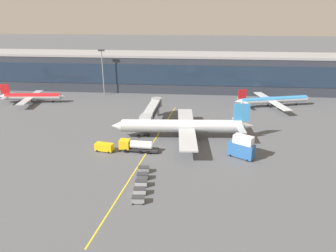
% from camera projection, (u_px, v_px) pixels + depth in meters
% --- Properties ---
extents(ground_plane, '(700.00, 700.00, 0.00)m').
position_uv_depth(ground_plane, '(151.00, 153.00, 87.88)').
color(ground_plane, '#515459').
extents(apron_lead_in_line, '(10.39, 79.40, 0.01)m').
position_uv_depth(apron_lead_in_line, '(149.00, 150.00, 89.81)').
color(apron_lead_in_line, yellow).
rests_on(apron_lead_in_line, ground_plane).
extents(terminal_building, '(196.23, 17.55, 16.97)m').
position_uv_depth(terminal_building, '(147.00, 71.00, 150.51)').
color(terminal_building, '#2D333D').
rests_on(terminal_building, ground_plane).
extents(main_airliner, '(43.19, 34.42, 10.96)m').
position_uv_depth(main_airliner, '(183.00, 126.00, 96.28)').
color(main_airliner, '#B2B7BC').
rests_on(main_airliner, ground_plane).
extents(jet_bridge, '(4.80, 22.56, 6.59)m').
position_uv_depth(jet_bridge, '(152.00, 110.00, 107.23)').
color(jet_bridge, '#B2B7BC').
rests_on(jet_bridge, ground_plane).
extents(fuel_tanker, '(10.95, 3.24, 3.25)m').
position_uv_depth(fuel_tanker, '(136.00, 146.00, 88.11)').
color(fuel_tanker, '#232326').
rests_on(fuel_tanker, ground_plane).
extents(catering_lift, '(7.08, 5.75, 6.30)m').
position_uv_depth(catering_lift, '(242.00, 147.00, 84.14)').
color(catering_lift, '#285B9E').
rests_on(catering_lift, ground_plane).
extents(crew_van, '(5.30, 2.98, 2.30)m').
position_uv_depth(crew_van, '(104.00, 147.00, 88.43)').
color(crew_van, yellow).
rests_on(crew_van, ground_plane).
extents(baggage_cart_0, '(2.75, 1.78, 1.48)m').
position_uv_depth(baggage_cart_0, '(138.00, 199.00, 65.58)').
color(baggage_cart_0, gray).
rests_on(baggage_cart_0, ground_plane).
extents(baggage_cart_1, '(2.75, 1.78, 1.48)m').
position_uv_depth(baggage_cart_1, '(140.00, 191.00, 68.56)').
color(baggage_cart_1, '#B2B7BC').
rests_on(baggage_cart_1, ground_plane).
extents(baggage_cart_2, '(2.75, 1.78, 1.48)m').
position_uv_depth(baggage_cart_2, '(141.00, 183.00, 71.55)').
color(baggage_cart_2, '#B2B7BC').
rests_on(baggage_cart_2, ground_plane).
extents(baggage_cart_3, '(2.75, 1.78, 1.48)m').
position_uv_depth(baggage_cart_3, '(143.00, 176.00, 74.54)').
color(baggage_cart_3, '#595B60').
rests_on(baggage_cart_3, ground_plane).
extents(baggage_cart_4, '(2.75, 1.78, 1.48)m').
position_uv_depth(baggage_cart_4, '(144.00, 169.00, 77.52)').
color(baggage_cart_4, gray).
rests_on(baggage_cart_4, ground_plane).
extents(commuter_jet_far, '(27.60, 21.85, 7.81)m').
position_uv_depth(commuter_jet_far, '(32.00, 97.00, 131.39)').
color(commuter_jet_far, '#B2B7BC').
rests_on(commuter_jet_far, ground_plane).
extents(commuter_jet_near, '(31.87, 25.80, 7.60)m').
position_uv_depth(commuter_jet_near, '(273.00, 100.00, 126.31)').
color(commuter_jet_near, silver).
rests_on(commuter_jet_near, ground_plane).
extents(apron_light_mast_0, '(2.80, 0.50, 20.02)m').
position_uv_depth(apron_light_mast_0, '(103.00, 68.00, 139.55)').
color(apron_light_mast_0, gray).
rests_on(apron_light_mast_0, ground_plane).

